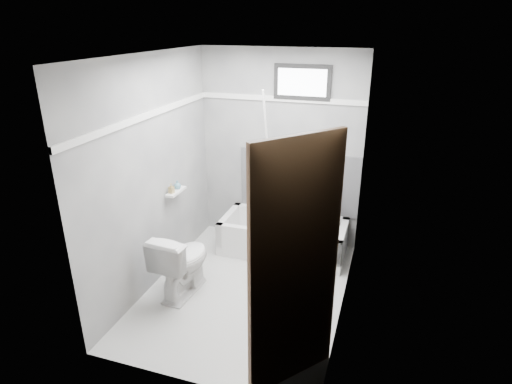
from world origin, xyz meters
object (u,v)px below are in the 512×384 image
at_px(door, 322,299).
at_px(soap_bottle_a, 171,188).
at_px(bathtub, 283,236).
at_px(office_chair, 307,208).
at_px(soap_bottle_b, 177,185).
at_px(toilet, 182,262).

distance_m(door, soap_bottle_a, 2.45).
bearing_deg(door, bathtub, 110.30).
bearing_deg(office_chair, soap_bottle_a, -155.37).
relative_size(bathtub, soap_bottle_b, 14.85).
bearing_deg(toilet, bathtub, -120.04).
relative_size(bathtub, office_chair, 1.53).
bearing_deg(toilet, door, 150.66).
relative_size(office_chair, door, 0.49).
bearing_deg(door, soap_bottle_b, 139.10).
distance_m(toilet, soap_bottle_a, 0.82).
height_order(toilet, soap_bottle_a, soap_bottle_a).
height_order(office_chair, soap_bottle_b, office_chair).
relative_size(office_chair, soap_bottle_b, 9.73).
height_order(bathtub, soap_bottle_a, soap_bottle_a).
bearing_deg(door, office_chair, 103.54).
height_order(toilet, soap_bottle_b, soap_bottle_b).
distance_m(door, soap_bottle_b, 2.54).
xyz_separation_m(office_chair, door, (0.54, -2.26, 0.39)).
xyz_separation_m(bathtub, door, (0.82, -2.21, 0.79)).
distance_m(soap_bottle_a, soap_bottle_b, 0.14).
xyz_separation_m(bathtub, office_chair, (0.27, 0.05, 0.40)).
height_order(office_chair, toilet, office_chair).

